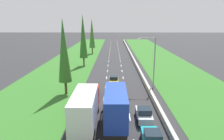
{
  "coord_description": "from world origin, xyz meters",
  "views": [
    {
      "loc": [
        -0.29,
        -2.39,
        11.73
      ],
      "look_at": [
        -0.62,
        40.48,
        1.33
      ],
      "focal_mm": 32.64,
      "sensor_mm": 36.0,
      "label": 1
    }
  ],
  "objects_px": {
    "poplar_tree_third": "(83,36)",
    "poplar_tree_fourth": "(92,33)",
    "silver_hatchback_right_lane": "(144,114)",
    "poplar_tree_second": "(64,51)",
    "white_box_truck_left_lane": "(86,108)",
    "blue_box_truck_centre_lane": "(116,105)",
    "street_light_mast": "(152,59)",
    "teal_hatchback_right_lane": "(152,139)",
    "black_hatchback_centre_lane": "(115,91)",
    "yellow_hatchback_centre_lane": "(114,80)",
    "maroon_sedan_left_lane": "(92,91)"
  },
  "relations": [
    {
      "from": "poplar_tree_third",
      "to": "poplar_tree_fourth",
      "type": "distance_m",
      "value": 20.47
    },
    {
      "from": "silver_hatchback_right_lane",
      "to": "poplar_tree_second",
      "type": "bearing_deg",
      "value": 141.62
    },
    {
      "from": "white_box_truck_left_lane",
      "to": "poplar_tree_fourth",
      "type": "xyz_separation_m",
      "value": [
        -4.6,
        52.42,
        5.18
      ]
    },
    {
      "from": "blue_box_truck_centre_lane",
      "to": "silver_hatchback_right_lane",
      "type": "height_order",
      "value": "blue_box_truck_centre_lane"
    },
    {
      "from": "poplar_tree_third",
      "to": "street_light_mast",
      "type": "distance_m",
      "value": 23.8
    },
    {
      "from": "teal_hatchback_right_lane",
      "to": "black_hatchback_centre_lane",
      "type": "height_order",
      "value": "same"
    },
    {
      "from": "street_light_mast",
      "to": "silver_hatchback_right_lane",
      "type": "bearing_deg",
      "value": -104.22
    },
    {
      "from": "black_hatchback_centre_lane",
      "to": "street_light_mast",
      "type": "height_order",
      "value": "street_light_mast"
    },
    {
      "from": "blue_box_truck_centre_lane",
      "to": "white_box_truck_left_lane",
      "type": "xyz_separation_m",
      "value": [
        -3.41,
        -0.79,
        0.0
      ]
    },
    {
      "from": "teal_hatchback_right_lane",
      "to": "poplar_tree_third",
      "type": "xyz_separation_m",
      "value": [
        -11.57,
        36.06,
        6.92
      ]
    },
    {
      "from": "poplar_tree_fourth",
      "to": "street_light_mast",
      "type": "distance_m",
      "value": 41.7
    },
    {
      "from": "poplar_tree_second",
      "to": "street_light_mast",
      "type": "bearing_deg",
      "value": 12.27
    },
    {
      "from": "poplar_tree_fourth",
      "to": "poplar_tree_second",
      "type": "bearing_deg",
      "value": -90.02
    },
    {
      "from": "blue_box_truck_centre_lane",
      "to": "silver_hatchback_right_lane",
      "type": "bearing_deg",
      "value": 6.31
    },
    {
      "from": "white_box_truck_left_lane",
      "to": "teal_hatchback_right_lane",
      "type": "bearing_deg",
      "value": -31.06
    },
    {
      "from": "teal_hatchback_right_lane",
      "to": "street_light_mast",
      "type": "bearing_deg",
      "value": 79.99
    },
    {
      "from": "blue_box_truck_centre_lane",
      "to": "yellow_hatchback_centre_lane",
      "type": "xyz_separation_m",
      "value": [
        -0.21,
        14.62,
        -1.35
      ]
    },
    {
      "from": "poplar_tree_fourth",
      "to": "maroon_sedan_left_lane",
      "type": "bearing_deg",
      "value": -84.18
    },
    {
      "from": "black_hatchback_centre_lane",
      "to": "maroon_sedan_left_lane",
      "type": "relative_size",
      "value": 0.87
    },
    {
      "from": "yellow_hatchback_centre_lane",
      "to": "poplar_tree_second",
      "type": "relative_size",
      "value": 0.32
    },
    {
      "from": "white_box_truck_left_lane",
      "to": "poplar_tree_second",
      "type": "height_order",
      "value": "poplar_tree_second"
    },
    {
      "from": "poplar_tree_third",
      "to": "poplar_tree_fourth",
      "type": "bearing_deg",
      "value": 89.55
    },
    {
      "from": "black_hatchback_centre_lane",
      "to": "yellow_hatchback_centre_lane",
      "type": "xyz_separation_m",
      "value": [
        -0.2,
        6.07,
        0.0
      ]
    },
    {
      "from": "yellow_hatchback_centre_lane",
      "to": "white_box_truck_left_lane",
      "type": "relative_size",
      "value": 0.41
    },
    {
      "from": "yellow_hatchback_centre_lane",
      "to": "maroon_sedan_left_lane",
      "type": "bearing_deg",
      "value": -119.78
    },
    {
      "from": "teal_hatchback_right_lane",
      "to": "silver_hatchback_right_lane",
      "type": "height_order",
      "value": "same"
    },
    {
      "from": "poplar_tree_third",
      "to": "street_light_mast",
      "type": "relative_size",
      "value": 1.49
    },
    {
      "from": "black_hatchback_centre_lane",
      "to": "poplar_tree_fourth",
      "type": "distance_m",
      "value": 44.29
    },
    {
      "from": "yellow_hatchback_centre_lane",
      "to": "poplar_tree_second",
      "type": "bearing_deg",
      "value": -146.4
    },
    {
      "from": "teal_hatchback_right_lane",
      "to": "white_box_truck_left_lane",
      "type": "relative_size",
      "value": 0.41
    },
    {
      "from": "black_hatchback_centre_lane",
      "to": "poplar_tree_third",
      "type": "relative_size",
      "value": 0.29
    },
    {
      "from": "yellow_hatchback_centre_lane",
      "to": "street_light_mast",
      "type": "relative_size",
      "value": 0.43
    },
    {
      "from": "poplar_tree_second",
      "to": "poplar_tree_third",
      "type": "xyz_separation_m",
      "value": [
        -0.15,
        21.74,
        0.59
      ]
    },
    {
      "from": "blue_box_truck_centre_lane",
      "to": "silver_hatchback_right_lane",
      "type": "relative_size",
      "value": 2.41
    },
    {
      "from": "teal_hatchback_right_lane",
      "to": "blue_box_truck_centre_lane",
      "type": "xyz_separation_m",
      "value": [
        -3.4,
        4.9,
        1.35
      ]
    },
    {
      "from": "yellow_hatchback_centre_lane",
      "to": "white_box_truck_left_lane",
      "type": "bearing_deg",
      "value": -101.74
    },
    {
      "from": "black_hatchback_centre_lane",
      "to": "maroon_sedan_left_lane",
      "type": "bearing_deg",
      "value": 178.49
    },
    {
      "from": "poplar_tree_third",
      "to": "street_light_mast",
      "type": "height_order",
      "value": "poplar_tree_third"
    },
    {
      "from": "silver_hatchback_right_lane",
      "to": "poplar_tree_third",
      "type": "height_order",
      "value": "poplar_tree_third"
    },
    {
      "from": "teal_hatchback_right_lane",
      "to": "poplar_tree_second",
      "type": "distance_m",
      "value": 19.38
    },
    {
      "from": "white_box_truck_left_lane",
      "to": "maroon_sedan_left_lane",
      "type": "distance_m",
      "value": 9.54
    },
    {
      "from": "blue_box_truck_centre_lane",
      "to": "poplar_tree_fourth",
      "type": "relative_size",
      "value": 0.74
    },
    {
      "from": "street_light_mast",
      "to": "poplar_tree_third",
      "type": "bearing_deg",
      "value": 128.27
    },
    {
      "from": "silver_hatchback_right_lane",
      "to": "street_light_mast",
      "type": "bearing_deg",
      "value": 75.78
    },
    {
      "from": "poplar_tree_third",
      "to": "black_hatchback_centre_lane",
      "type": "bearing_deg",
      "value": -70.15
    },
    {
      "from": "poplar_tree_fourth",
      "to": "yellow_hatchback_centre_lane",
      "type": "bearing_deg",
      "value": -78.1
    },
    {
      "from": "black_hatchback_centre_lane",
      "to": "white_box_truck_left_lane",
      "type": "relative_size",
      "value": 0.41
    },
    {
      "from": "silver_hatchback_right_lane",
      "to": "poplar_tree_fourth",
      "type": "height_order",
      "value": "poplar_tree_fourth"
    },
    {
      "from": "black_hatchback_centre_lane",
      "to": "maroon_sedan_left_lane",
      "type": "distance_m",
      "value": 3.62
    },
    {
      "from": "teal_hatchback_right_lane",
      "to": "maroon_sedan_left_lane",
      "type": "relative_size",
      "value": 0.87
    }
  ]
}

